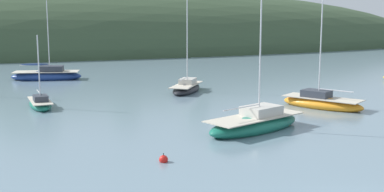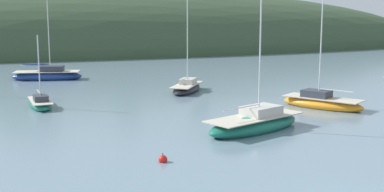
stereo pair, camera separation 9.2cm
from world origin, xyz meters
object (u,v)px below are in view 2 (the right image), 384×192
Objects in this scene: sailboat_teal_outer at (322,103)px; mooring_buoy_inner at (163,160)px; sailboat_yellow_far at (187,88)px; sailboat_white_near at (47,75)px; sailboat_grey_yawl at (40,104)px; sailboat_black_sloop at (255,123)px.

sailboat_teal_outer is 17.90m from mooring_buoy_inner.
sailboat_yellow_far is at bearing 68.33° from mooring_buoy_inner.
mooring_buoy_inner is (-7.96, -20.04, -0.24)m from sailboat_yellow_far.
sailboat_white_near reaches higher than sailboat_teal_outer.
sailboat_grey_yawl is 0.67× the size of sailboat_yellow_far.
mooring_buoy_inner is at bearing -84.05° from sailboat_white_near.
sailboat_black_sloop is at bearing -69.59° from sailboat_white_near.
mooring_buoy_inner is at bearing -73.53° from sailboat_grey_yawl.
sailboat_yellow_far is at bearing -48.37° from sailboat_white_near.
sailboat_grey_yawl is at bearing -95.21° from sailboat_white_near.
mooring_buoy_inner is (-7.13, -4.48, -0.31)m from sailboat_black_sloop.
sailboat_yellow_far is at bearing 124.35° from sailboat_teal_outer.
sailboat_white_near is 33.02m from mooring_buoy_inner.
sailboat_white_near reaches higher than sailboat_black_sloop.
sailboat_yellow_far is 17.13m from sailboat_white_near.
sailboat_teal_outer is at bearing 31.89° from sailboat_black_sloop.
sailboat_teal_outer is at bearing -55.65° from sailboat_yellow_far.
sailboat_black_sloop is (-8.04, -5.00, 0.04)m from sailboat_teal_outer.
sailboat_teal_outer is 9.47m from sailboat_black_sloop.
sailboat_white_near is 15.86× the size of mooring_buoy_inner.
sailboat_black_sloop is at bearing -148.11° from sailboat_teal_outer.
sailboat_white_near is 30.27m from sailboat_black_sloop.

